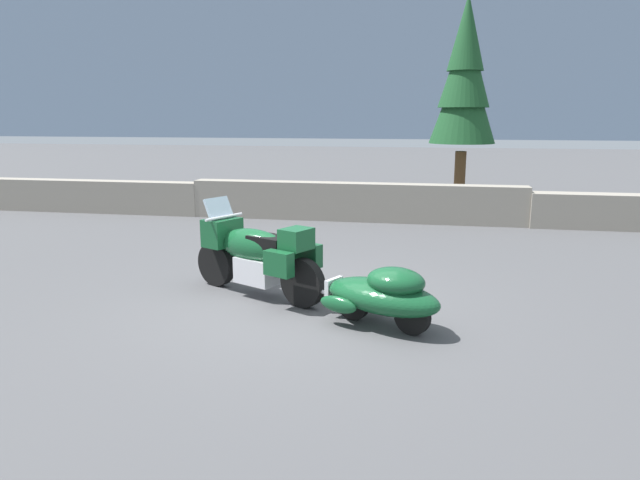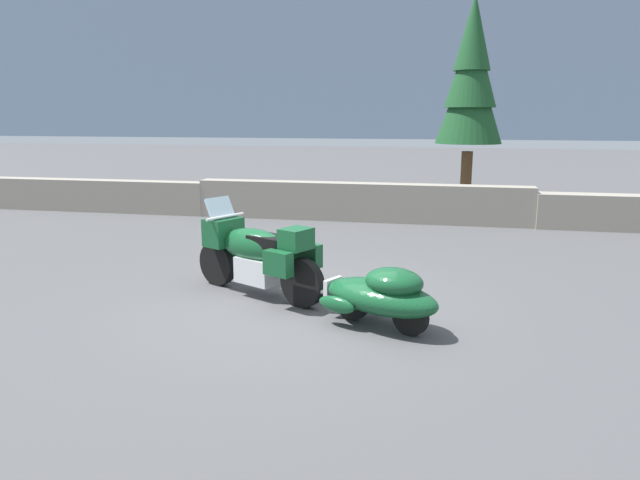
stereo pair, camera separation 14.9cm
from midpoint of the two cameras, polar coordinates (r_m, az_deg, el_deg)
The scene contains 6 objects.
ground_plane at distance 7.80m, azimuth -2.03°, elevation -6.43°, with size 80.00×80.00×0.00m, color #4C4C4F.
stone_guard_wall at distance 13.89m, azimuth 5.61°, elevation 3.57°, with size 24.00×0.56×0.91m.
distant_ridgeline at distance 103.84m, azimuth 11.09°, elevation 15.01°, with size 240.00×80.00×16.00m, color #7F93AD.
touring_motorcycle at distance 8.10m, azimuth -5.76°, elevation -1.21°, with size 2.13×1.35×1.33m.
car_shaped_trailer at distance 6.93m, azimuth 6.68°, elevation -5.36°, with size 2.13×1.31×0.76m.
pine_tree_tall at distance 15.65m, azimuth 14.98°, elevation 15.21°, with size 1.69×1.69×5.47m.
Camera 2 is at (1.84, -7.17, 2.49)m, focal length 32.42 mm.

